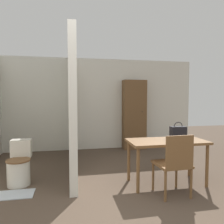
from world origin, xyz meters
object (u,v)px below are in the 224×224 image
handbag (178,133)px  wooden_chair (174,162)px  dining_table (167,145)px  wooden_cabinet (134,115)px  toilet (19,166)px

handbag → wooden_chair: bearing=-122.6°
dining_table → wooden_chair: (-0.10, -0.46, -0.14)m
dining_table → wooden_cabinet: 2.55m
toilet → handbag: 2.71m
wooden_chair → wooden_cabinet: (0.31, 2.99, 0.45)m
wooden_chair → wooden_cabinet: size_ratio=0.48×
handbag → dining_table: bearing=-171.0°
wooden_chair → handbag: 0.68m
wooden_cabinet → toilet: bearing=-141.9°
toilet → dining_table: bearing=-11.1°
wooden_chair → wooden_cabinet: wooden_cabinet is taller
wooden_cabinet → dining_table: bearing=-94.9°
dining_table → handbag: 0.30m
dining_table → toilet: size_ratio=1.79×
wooden_chair → handbag: size_ratio=3.09×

